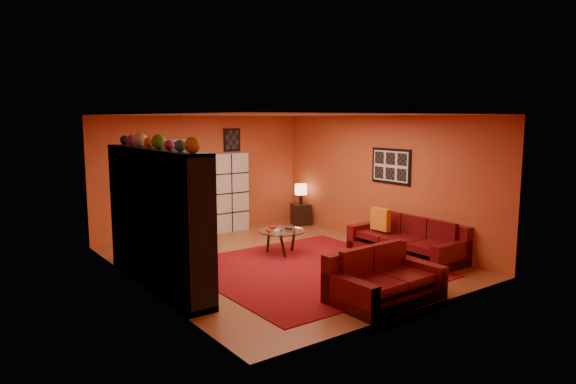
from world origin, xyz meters
TOP-DOWN VIEW (x-y plane):
  - floor at (0.00, 0.00)m, footprint 6.00×6.00m
  - ceiling at (0.00, 0.00)m, footprint 6.00×6.00m
  - wall_back at (0.00, 3.00)m, footprint 6.00×0.00m
  - wall_front at (0.00, -3.00)m, footprint 6.00×0.00m
  - wall_left at (-2.50, 0.00)m, footprint 0.00×6.00m
  - wall_right at (2.50, 0.00)m, footprint 0.00×6.00m
  - rug at (0.10, -0.70)m, footprint 3.60×3.60m
  - doorway at (-0.70, 2.96)m, footprint 0.95×0.10m
  - wall_art_right at (2.48, -0.30)m, footprint 0.03×1.00m
  - wall_art_back at (0.75, 2.98)m, footprint 0.42×0.03m
  - entertainment_unit at (-2.27, 0.00)m, footprint 0.45×3.00m
  - tv at (-2.23, -0.08)m, footprint 1.00×0.13m
  - sofa at (2.14, -1.10)m, footprint 0.91×2.21m
  - loveseat at (0.04, -2.41)m, footprint 1.60×0.99m
  - throw_pillow at (1.95, -0.56)m, footprint 0.12×0.42m
  - coffee_table at (0.31, 0.40)m, footprint 0.89×0.89m
  - storage_cabinet at (0.51, 2.80)m, footprint 0.88×0.40m
  - bowl_chair at (-1.65, 1.33)m, footprint 0.77×0.77m
  - side_table at (2.25, 2.33)m, footprint 0.50×0.50m
  - table_lamp at (2.25, 2.33)m, footprint 0.29×0.29m

SIDE VIEW (x-z plane):
  - floor at x=0.00m, z-range 0.00..0.00m
  - rug at x=0.10m, z-range 0.00..0.01m
  - side_table at x=2.25m, z-range 0.00..0.50m
  - loveseat at x=0.04m, z-range -0.14..0.71m
  - sofa at x=2.14m, z-range -0.14..0.71m
  - bowl_chair at x=-1.65m, z-range 0.02..0.65m
  - coffee_table at x=0.31m, z-range 0.18..0.63m
  - throw_pillow at x=1.95m, z-range 0.42..0.84m
  - table_lamp at x=2.25m, z-range 0.60..1.08m
  - storage_cabinet at x=0.51m, z-range 0.00..1.76m
  - tv at x=-2.23m, z-range 0.72..1.30m
  - doorway at x=-0.70m, z-range 0.00..2.04m
  - entertainment_unit at x=-2.27m, z-range 0.00..2.10m
  - wall_back at x=0.00m, z-range -1.70..4.30m
  - wall_front at x=0.00m, z-range -1.70..4.30m
  - wall_left at x=-2.50m, z-range -1.70..4.30m
  - wall_right at x=2.50m, z-range -1.70..4.30m
  - wall_art_right at x=2.48m, z-range 1.25..1.95m
  - wall_art_back at x=0.75m, z-range 1.79..2.31m
  - ceiling at x=0.00m, z-range 2.60..2.60m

